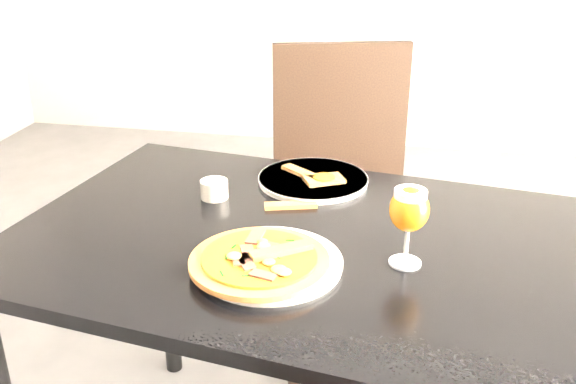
% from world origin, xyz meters
% --- Properties ---
extents(dining_table, '(1.30, 0.97, 0.75)m').
position_xyz_m(dining_table, '(-0.13, 0.27, 0.66)').
color(dining_table, black).
rests_on(dining_table, ground).
extents(chair_far, '(0.57, 0.57, 0.99)m').
position_xyz_m(chair_far, '(-0.11, 0.97, 0.55)').
color(chair_far, black).
rests_on(chair_far, ground).
extents(plate_main, '(0.30, 0.30, 0.01)m').
position_xyz_m(plate_main, '(-0.17, 0.13, 0.76)').
color(plate_main, white).
rests_on(plate_main, dining_table).
extents(pizza, '(0.26, 0.26, 0.03)m').
position_xyz_m(pizza, '(-0.18, 0.11, 0.77)').
color(pizza, brown).
rests_on(pizza, plate_main).
extents(plate_second, '(0.27, 0.27, 0.01)m').
position_xyz_m(plate_second, '(-0.15, 0.55, 0.76)').
color(plate_second, white).
rests_on(plate_second, dining_table).
extents(crust_scraps, '(0.17, 0.13, 0.01)m').
position_xyz_m(crust_scraps, '(-0.14, 0.54, 0.77)').
color(crust_scraps, brown).
rests_on(crust_scraps, plate_second).
extents(loose_crust, '(0.12, 0.06, 0.01)m').
position_xyz_m(loose_crust, '(-0.18, 0.40, 0.75)').
color(loose_crust, brown).
rests_on(loose_crust, dining_table).
extents(sauce_cup, '(0.07, 0.07, 0.04)m').
position_xyz_m(sauce_cup, '(-0.36, 0.42, 0.77)').
color(sauce_cup, beige).
rests_on(sauce_cup, dining_table).
extents(beer_glass, '(0.08, 0.08, 0.16)m').
position_xyz_m(beer_glass, '(0.08, 0.19, 0.86)').
color(beer_glass, silver).
rests_on(beer_glass, dining_table).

